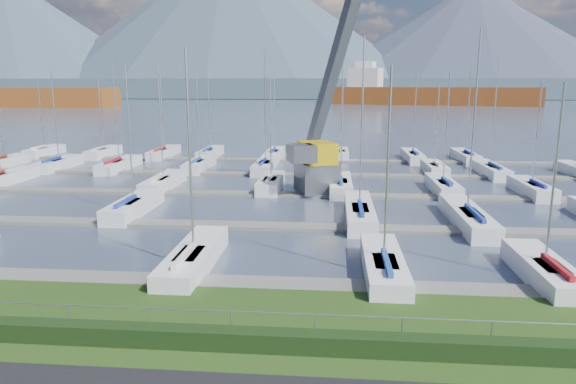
# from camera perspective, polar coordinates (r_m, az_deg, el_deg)

# --- Properties ---
(water) EXTENTS (800.00, 540.00, 0.20)m
(water) POSITION_cam_1_polar(r_m,az_deg,el_deg) (276.80, 4.48, 9.98)
(water) COLOR #424C60
(hedge) EXTENTS (80.00, 0.70, 0.70)m
(hedge) POSITION_cam_1_polar(r_m,az_deg,el_deg) (18.59, -3.42, -16.10)
(hedge) COLOR black
(hedge) RESTS_ON grass
(fence) EXTENTS (80.00, 0.04, 0.04)m
(fence) POSITION_cam_1_polar(r_m,az_deg,el_deg) (18.57, -3.27, -13.21)
(fence) COLOR #919599
(fence) RESTS_ON grass
(foothill) EXTENTS (900.00, 80.00, 12.00)m
(foothill) POSITION_cam_1_polar(r_m,az_deg,el_deg) (346.65, 4.61, 11.43)
(foothill) COLOR #465966
(foothill) RESTS_ON water
(mountains) EXTENTS (1190.00, 360.00, 115.00)m
(mountains) POSITION_cam_1_polar(r_m,az_deg,el_deg) (422.95, 5.83, 17.02)
(mountains) COLOR #424D61
(mountains) RESTS_ON water
(docks) EXTENTS (90.00, 41.60, 0.25)m
(docks) POSITION_cam_1_polar(r_m,az_deg,el_deg) (43.70, 1.58, -0.33)
(docks) COLOR slate
(docks) RESTS_ON water
(crane) EXTENTS (7.70, 12.93, 22.35)m
(crane) POSITION_cam_1_polar(r_m,az_deg,el_deg) (44.93, 3.91, 7.14)
(crane) COLOR #5A5E62
(crane) RESTS_ON water
(cargo_ship_mid) EXTENTS (89.84, 40.95, 21.50)m
(cargo_ship_mid) POSITION_cam_1_polar(r_m,az_deg,el_deg) (241.40, 14.81, 10.30)
(cargo_ship_mid) COLOR brown
(cargo_ship_mid) RESTS_ON water
(sailboat_fleet) EXTENTS (74.42, 49.26, 13.21)m
(sailboat_fleet) POSITION_cam_1_polar(r_m,az_deg,el_deg) (46.10, 0.31, 7.39)
(sailboat_fleet) COLOR silver
(sailboat_fleet) RESTS_ON water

